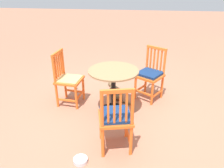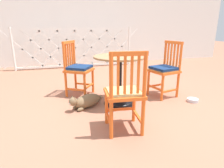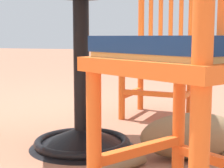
{
  "view_description": "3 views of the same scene",
  "coord_description": "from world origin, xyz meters",
  "px_view_note": "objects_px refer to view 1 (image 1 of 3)",
  "views": [
    {
      "loc": [
        3.08,
        0.37,
        1.99
      ],
      "look_at": [
        -0.16,
        -0.01,
        0.41
      ],
      "focal_mm": 35.86,
      "sensor_mm": 36.0,
      "label": 1
    },
    {
      "loc": [
        -0.86,
        -2.61,
        1.13
      ],
      "look_at": [
        -0.14,
        -0.11,
        0.36
      ],
      "focal_mm": 31.03,
      "sensor_mm": 36.0,
      "label": 2
    },
    {
      "loc": [
        -0.6,
        1.53,
        0.5
      ],
      "look_at": [
        -0.08,
        -0.11,
        0.28
      ],
      "focal_mm": 58.9,
      "sensor_mm": 36.0,
      "label": 3
    }
  ],
  "objects_px": {
    "orange_chair_near_fence": "(68,80)",
    "orange_chair_at_corner": "(116,118)",
    "cafe_table": "(113,96)",
    "tabby_cat": "(115,91)",
    "pet_water_bowl": "(81,160)",
    "orange_chair_by_planter": "(150,75)"
  },
  "relations": [
    {
      "from": "orange_chair_at_corner",
      "to": "orange_chair_near_fence",
      "type": "distance_m",
      "value": 1.37
    },
    {
      "from": "cafe_table",
      "to": "orange_chair_at_corner",
      "type": "distance_m",
      "value": 0.85
    },
    {
      "from": "orange_chair_near_fence",
      "to": "pet_water_bowl",
      "type": "relative_size",
      "value": 5.36
    },
    {
      "from": "orange_chair_at_corner",
      "to": "tabby_cat",
      "type": "relative_size",
      "value": 1.58
    },
    {
      "from": "orange_chair_near_fence",
      "to": "orange_chair_at_corner",
      "type": "bearing_deg",
      "value": 41.39
    },
    {
      "from": "cafe_table",
      "to": "tabby_cat",
      "type": "relative_size",
      "value": 1.32
    },
    {
      "from": "cafe_table",
      "to": "pet_water_bowl",
      "type": "relative_size",
      "value": 4.47
    },
    {
      "from": "cafe_table",
      "to": "pet_water_bowl",
      "type": "xyz_separation_m",
      "value": [
        1.13,
        -0.26,
        -0.26
      ]
    },
    {
      "from": "orange_chair_by_planter",
      "to": "tabby_cat",
      "type": "distance_m",
      "value": 0.7
    },
    {
      "from": "orange_chair_near_fence",
      "to": "tabby_cat",
      "type": "bearing_deg",
      "value": 112.65
    },
    {
      "from": "orange_chair_at_corner",
      "to": "orange_chair_near_fence",
      "type": "relative_size",
      "value": 1.0
    },
    {
      "from": "orange_chair_by_planter",
      "to": "pet_water_bowl",
      "type": "xyz_separation_m",
      "value": [
        1.68,
        -0.84,
        -0.42
      ]
    },
    {
      "from": "cafe_table",
      "to": "orange_chair_near_fence",
      "type": "height_order",
      "value": "orange_chair_near_fence"
    },
    {
      "from": "pet_water_bowl",
      "to": "cafe_table",
      "type": "bearing_deg",
      "value": 166.95
    },
    {
      "from": "cafe_table",
      "to": "pet_water_bowl",
      "type": "distance_m",
      "value": 1.19
    },
    {
      "from": "orange_chair_at_corner",
      "to": "pet_water_bowl",
      "type": "height_order",
      "value": "orange_chair_at_corner"
    },
    {
      "from": "orange_chair_at_corner",
      "to": "pet_water_bowl",
      "type": "relative_size",
      "value": 5.36
    },
    {
      "from": "orange_chair_by_planter",
      "to": "orange_chair_near_fence",
      "type": "relative_size",
      "value": 1.0
    },
    {
      "from": "tabby_cat",
      "to": "pet_water_bowl",
      "type": "bearing_deg",
      "value": -8.32
    },
    {
      "from": "orange_chair_near_fence",
      "to": "tabby_cat",
      "type": "height_order",
      "value": "orange_chair_near_fence"
    },
    {
      "from": "cafe_table",
      "to": "orange_chair_near_fence",
      "type": "bearing_deg",
      "value": -104.35
    },
    {
      "from": "orange_chair_at_corner",
      "to": "orange_chair_near_fence",
      "type": "bearing_deg",
      "value": -138.61
    }
  ]
}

